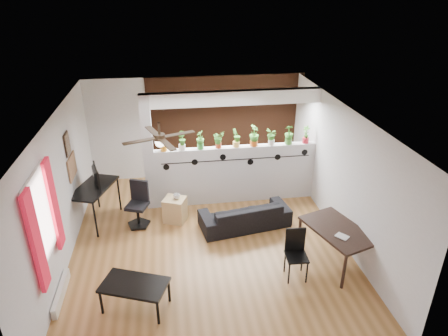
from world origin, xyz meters
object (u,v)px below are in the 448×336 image
dining_table (338,232)px  sofa (245,215)px  potted_plant_4 (236,137)px  cup (177,196)px  potted_plant_6 (272,136)px  computer_desk (94,190)px  potted_plant_5 (254,135)px  potted_plant_1 (182,140)px  cube_shelf (175,210)px  potted_plant_2 (200,139)px  coffee_table (134,286)px  potted_plant_7 (289,134)px  potted_plant_3 (218,139)px  ceiling_fan (160,139)px  potted_plant_0 (163,141)px  potted_plant_8 (306,134)px  office_chair (138,207)px  folding_chair (296,249)px

dining_table → sofa: bearing=135.3°
potted_plant_4 → cup: size_ratio=3.07×
potted_plant_6 → computer_desk: potted_plant_6 is taller
potted_plant_4 → potted_plant_5: bearing=-0.0°
sofa → cup: size_ratio=13.01×
potted_plant_1 → cube_shelf: (-0.24, -0.68, -1.30)m
potted_plant_2 → computer_desk: (-2.26, -0.46, -0.81)m
potted_plant_5 → coffee_table: (-2.51, -3.10, -1.18)m
potted_plant_7 → potted_plant_6: bearing=-180.0°
sofa → potted_plant_5: bearing=-119.1°
potted_plant_3 → dining_table: (1.80, -2.46, -0.92)m
ceiling_fan → potted_plant_0: bearing=89.4°
potted_plant_6 → dining_table: bearing=-76.0°
dining_table → potted_plant_8: bearing=85.9°
cube_shelf → potted_plant_5: bearing=42.7°
potted_plant_6 → sofa: potted_plant_6 is taller
potted_plant_1 → cup: size_ratio=3.06×
office_chair → cup: bearing=2.9°
potted_plant_4 → potted_plant_0: bearing=180.0°
folding_chair → potted_plant_3: bearing=109.7°
potted_plant_5 → coffee_table: 4.16m
potted_plant_6 → cube_shelf: 2.65m
cup → computer_desk: 1.70m
potted_plant_4 → cup: potted_plant_4 is taller
potted_plant_8 → folding_chair: bearing=-110.5°
potted_plant_5 → potted_plant_6: size_ratio=1.21×
potted_plant_1 → computer_desk: bearing=-166.0°
potted_plant_2 → potted_plant_4: size_ratio=0.98×
potted_plant_1 → potted_plant_2: 0.40m
potted_plant_4 → dining_table: potted_plant_4 is taller
computer_desk → dining_table: (4.45, -2.00, -0.12)m
potted_plant_4 → office_chair: bearing=-161.7°
ceiling_fan → computer_desk: 2.51m
potted_plant_4 → cube_shelf: bearing=-154.6°
sofa → potted_plant_4: bearing=-99.1°
potted_plant_6 → cup: size_ratio=2.88×
potted_plant_5 → potted_plant_6: (0.40, -0.00, -0.04)m
potted_plant_1 → sofa: bearing=-42.2°
potted_plant_0 → potted_plant_3: bearing=-0.0°
potted_plant_3 → potted_plant_7: (1.58, 0.00, 0.03)m
sofa → cube_shelf: cube_shelf is taller
potted_plant_7 → dining_table: 2.65m
potted_plant_1 → dining_table: (2.59, -2.46, -0.94)m
potted_plant_5 → office_chair: (-2.56, -0.72, -1.17)m
coffee_table → potted_plant_2: bearing=66.8°
potted_plant_0 → potted_plant_1: 0.40m
potted_plant_4 → coffee_table: 3.93m
potted_plant_7 → cube_shelf: size_ratio=0.82×
potted_plant_1 → cube_shelf: potted_plant_1 is taller
potted_plant_2 → potted_plant_0: bearing=180.0°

